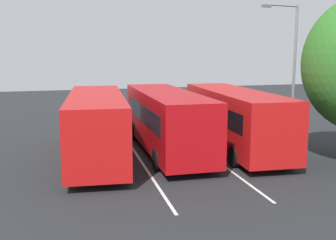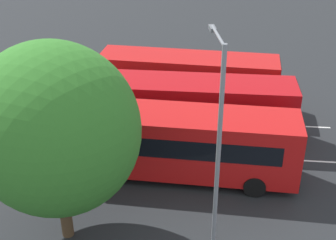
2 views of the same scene
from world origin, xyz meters
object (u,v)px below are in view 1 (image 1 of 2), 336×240
bus_far_left (234,117)px  bus_center_left (166,119)px  pedestrian (196,109)px  bus_center_right (97,123)px  street_lamp (291,63)px

bus_far_left → bus_center_left: size_ratio=1.01×
bus_far_left → pedestrian: bearing=-2.0°
bus_center_right → street_lamp: (1.12, -11.29, 2.75)m
bus_center_right → pedestrian: bus_center_right is taller
bus_far_left → bus_center_left: same height
bus_center_left → pedestrian: 9.11m
bus_far_left → bus_center_right: bearing=93.7°
bus_center_right → street_lamp: size_ratio=1.35×
pedestrian → street_lamp: bearing=-11.4°
bus_far_left → bus_center_right: size_ratio=1.00×
bus_center_left → pedestrian: size_ratio=6.20×
bus_center_left → bus_far_left: bearing=-95.2°
bus_center_left → pedestrian: bearing=-27.7°
bus_far_left → pedestrian: (8.33, -1.00, -0.72)m
bus_center_right → street_lamp: bearing=-78.1°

